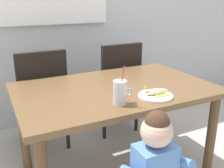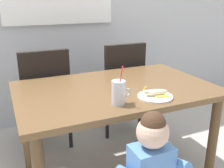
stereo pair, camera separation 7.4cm
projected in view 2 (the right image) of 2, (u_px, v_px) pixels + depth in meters
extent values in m
cube|color=brown|center=(116.00, 90.00, 1.89)|extent=(1.42, 0.91, 0.04)
cylinder|color=brown|center=(213.00, 141.00, 1.93)|extent=(0.07, 0.07, 0.72)
cylinder|color=brown|center=(26.00, 130.00, 2.09)|extent=(0.07, 0.07, 0.72)
cylinder|color=brown|center=(157.00, 105.00, 2.57)|extent=(0.07, 0.07, 0.72)
cube|color=black|center=(44.00, 100.00, 2.45)|extent=(0.44, 0.44, 0.06)
cube|color=black|center=(46.00, 79.00, 2.19)|extent=(0.42, 0.05, 0.48)
cylinder|color=black|center=(61.00, 112.00, 2.77)|extent=(0.04, 0.04, 0.42)
cylinder|color=black|center=(24.00, 118.00, 2.62)|extent=(0.04, 0.04, 0.42)
cylinder|color=black|center=(70.00, 127.00, 2.44)|extent=(0.04, 0.04, 0.42)
cylinder|color=black|center=(28.00, 136.00, 2.29)|extent=(0.04, 0.04, 0.42)
cube|color=black|center=(116.00, 89.00, 2.76)|extent=(0.44, 0.44, 0.06)
cube|color=black|center=(125.00, 69.00, 2.50)|extent=(0.42, 0.05, 0.48)
cylinder|color=black|center=(124.00, 101.00, 3.07)|extent=(0.04, 0.04, 0.42)
cylinder|color=black|center=(94.00, 106.00, 2.92)|extent=(0.04, 0.04, 0.42)
cylinder|color=black|center=(140.00, 113.00, 2.74)|extent=(0.04, 0.04, 0.42)
cylinder|color=black|center=(107.00, 119.00, 2.59)|extent=(0.04, 0.04, 0.42)
sphere|color=beige|center=(153.00, 132.00, 1.31)|extent=(0.17, 0.17, 0.17)
sphere|color=#472D1E|center=(153.00, 124.00, 1.30)|extent=(0.13, 0.13, 0.13)
cylinder|color=#598CD1|center=(174.00, 162.00, 1.41)|extent=(0.05, 0.24, 0.13)
cylinder|color=silver|center=(118.00, 93.00, 1.55)|extent=(0.08, 0.08, 0.15)
cylinder|color=white|center=(118.00, 97.00, 1.56)|extent=(0.07, 0.07, 0.08)
torus|color=silver|center=(127.00, 93.00, 1.58)|extent=(0.06, 0.01, 0.06)
cylinder|color=#E5333F|center=(120.00, 82.00, 1.53)|extent=(0.01, 0.07, 0.21)
cylinder|color=white|center=(155.00, 96.00, 1.68)|extent=(0.23, 0.23, 0.01)
ellipsoid|color=#F4EAC6|center=(156.00, 92.00, 1.68)|extent=(0.18, 0.08, 0.04)
cube|color=yellow|center=(162.00, 96.00, 1.66)|extent=(0.09, 0.05, 0.01)
cube|color=yellow|center=(156.00, 93.00, 1.72)|extent=(0.09, 0.05, 0.01)
cylinder|color=yellow|center=(145.00, 89.00, 1.65)|extent=(0.03, 0.02, 0.03)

